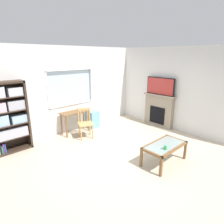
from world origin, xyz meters
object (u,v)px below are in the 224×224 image
(tv, at_px, (160,86))
(coffee_table, at_px, (165,147))
(wooden_chair, at_px, (85,123))
(fireplace, at_px, (159,110))
(sippy_cup, at_px, (165,147))
(plastic_drawer_unit, at_px, (92,119))
(bookshelf, at_px, (8,116))
(desk_under_window, at_px, (75,116))

(tv, xyz_separation_m, coffee_table, (-1.99, -1.51, -1.02))
(wooden_chair, xyz_separation_m, fireplace, (2.50, -0.91, 0.10))
(sippy_cup, bearing_deg, coffee_table, 33.85)
(coffee_table, xyz_separation_m, sippy_cup, (-0.20, -0.13, 0.11))
(fireplace, bearing_deg, sippy_cup, -143.33)
(wooden_chair, bearing_deg, plastic_drawer_unit, 39.17)
(tv, bearing_deg, bookshelf, 160.74)
(tv, bearing_deg, coffee_table, -142.81)
(bookshelf, height_order, sippy_cup, bookshelf)
(plastic_drawer_unit, bearing_deg, desk_under_window, -176.02)
(bookshelf, distance_m, desk_under_window, 1.91)
(desk_under_window, distance_m, wooden_chair, 0.53)
(wooden_chair, relative_size, fireplace, 0.77)
(tv, bearing_deg, plastic_drawer_unit, 140.54)
(wooden_chair, height_order, sippy_cup, wooden_chair)
(plastic_drawer_unit, xyz_separation_m, sippy_cup, (-0.40, -3.12, 0.22))
(plastic_drawer_unit, height_order, sippy_cup, plastic_drawer_unit)
(bookshelf, bearing_deg, plastic_drawer_unit, -1.26)
(plastic_drawer_unit, bearing_deg, bookshelf, 178.74)
(wooden_chair, xyz_separation_m, sippy_cup, (0.30, -2.55, 0.04))
(fireplace, bearing_deg, wooden_chair, 160.09)
(bookshelf, height_order, desk_under_window, bookshelf)
(coffee_table, distance_m, sippy_cup, 0.26)
(plastic_drawer_unit, bearing_deg, fireplace, -39.18)
(bookshelf, distance_m, coffee_table, 3.91)
(tv, distance_m, coffee_table, 2.70)
(wooden_chair, relative_size, coffee_table, 0.83)
(bookshelf, distance_m, sippy_cup, 3.88)
(fireplace, bearing_deg, desk_under_window, 150.60)
(sippy_cup, bearing_deg, desk_under_window, 95.97)
(desk_under_window, bearing_deg, fireplace, -29.40)
(fireplace, height_order, sippy_cup, fireplace)
(fireplace, distance_m, tv, 0.85)
(bookshelf, relative_size, desk_under_window, 1.97)
(wooden_chair, bearing_deg, desk_under_window, 92.49)
(desk_under_window, xyz_separation_m, sippy_cup, (0.32, -3.07, -0.08))
(wooden_chair, distance_m, fireplace, 2.66)
(plastic_drawer_unit, xyz_separation_m, tv, (1.79, -1.47, 1.13))
(plastic_drawer_unit, height_order, tv, tv)
(desk_under_window, relative_size, sippy_cup, 10.23)
(desk_under_window, height_order, tv, tv)
(plastic_drawer_unit, relative_size, coffee_table, 0.53)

